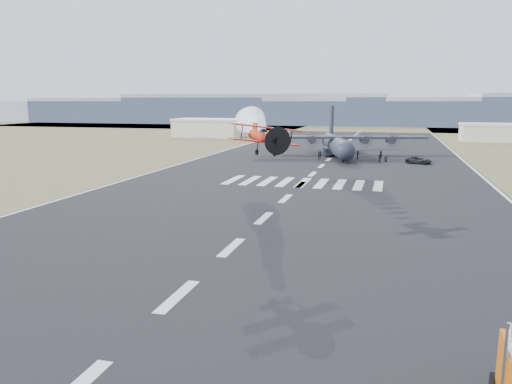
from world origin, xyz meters
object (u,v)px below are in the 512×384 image
at_px(crew_g, 380,155).
at_px(hangar_right, 493,132).
at_px(hangar_left, 209,128).
at_px(transport_aircraft, 336,143).
at_px(crew_b, 358,155).
at_px(crew_d, 319,156).
at_px(aerobatic_biplane, 264,137).
at_px(support_vehicle, 419,160).
at_px(crew_e, 386,158).
at_px(crew_c, 320,154).
at_px(crew_a, 335,155).
at_px(crew_f, 381,155).
at_px(crew_h, 380,158).

bearing_deg(crew_g, hangar_right, -14.68).
distance_m(hangar_left, transport_aircraft, 74.66).
height_order(transport_aircraft, crew_g, transport_aircraft).
height_order(crew_b, crew_d, crew_b).
xyz_separation_m(hangar_left, aerobatic_biplane, (54.49, -130.72, 6.60)).
bearing_deg(support_vehicle, crew_d, 109.62).
bearing_deg(crew_e, crew_c, 156.94).
height_order(support_vehicle, crew_a, crew_a).
height_order(crew_f, crew_h, crew_f).
bearing_deg(hangar_right, hangar_left, -177.08).
bearing_deg(crew_f, hangar_left, 51.34).
relative_size(hangar_right, aerobatic_biplane, 3.00).
height_order(crew_b, crew_h, crew_b).
bearing_deg(hangar_left, crew_a, -47.78).
distance_m(crew_a, crew_f, 10.50).
relative_size(transport_aircraft, crew_h, 23.84).
xyz_separation_m(hangar_right, crew_g, (-34.61, -62.48, -2.11)).
xyz_separation_m(hangar_left, crew_h, (63.37, -63.24, -2.54)).
bearing_deg(crew_b, crew_a, 93.78).
distance_m(crew_e, crew_g, 5.24).
bearing_deg(crew_b, hangar_left, 37.46).
distance_m(support_vehicle, crew_d, 21.72).
height_order(crew_b, crew_e, crew_b).
bearing_deg(crew_e, aerobatic_biplane, -106.82).
bearing_deg(aerobatic_biplane, crew_c, 75.34).
height_order(crew_a, crew_h, crew_a).
height_order(crew_e, crew_h, crew_h).
relative_size(transport_aircraft, crew_g, 22.98).
xyz_separation_m(crew_a, crew_g, (10.16, 1.18, 0.02)).
bearing_deg(hangar_left, support_vehicle, -41.74).
relative_size(hangar_right, crew_d, 11.77).
bearing_deg(crew_e, crew_b, 133.57).
relative_size(aerobatic_biplane, crew_a, 3.89).
distance_m(support_vehicle, crew_c, 22.39).
relative_size(support_vehicle, crew_e, 3.46).
bearing_deg(crew_f, aerobatic_biplane, 176.07).
height_order(crew_e, crew_f, crew_f).
distance_m(hangar_right, crew_f, 70.46).
distance_m(hangar_left, crew_a, 79.25).
xyz_separation_m(crew_b, crew_c, (-8.68, -1.01, -0.11)).
distance_m(aerobatic_biplane, crew_b, 73.80).
bearing_deg(crew_d, crew_f, -89.27).
height_order(hangar_left, transport_aircraft, transport_aircraft).
distance_m(crew_b, crew_d, 9.55).
bearing_deg(hangar_left, crew_e, -44.03).
distance_m(aerobatic_biplane, crew_h, 68.68).
height_order(hangar_left, crew_f, hangar_left).
bearing_deg(crew_c, transport_aircraft, -173.38).
bearing_deg(crew_h, crew_e, -109.84).
distance_m(transport_aircraft, crew_h, 15.04).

